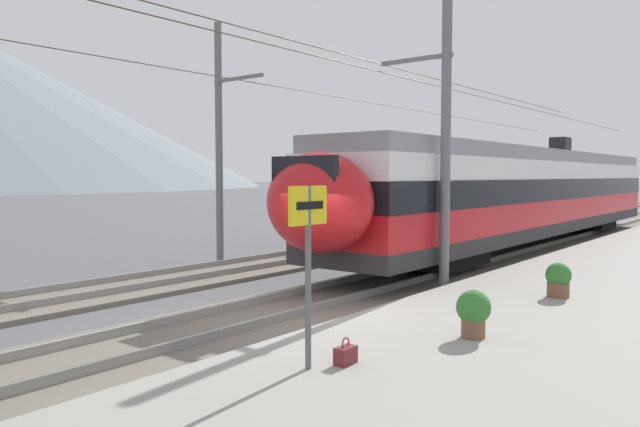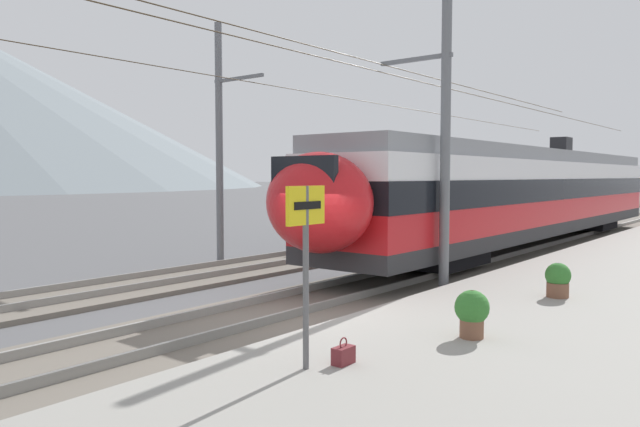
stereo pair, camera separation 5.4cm
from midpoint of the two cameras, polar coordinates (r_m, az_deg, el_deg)
ground_plane at (r=11.64m, az=-2.45°, el=-10.67°), size 400.00×400.00×0.00m
platform_slab at (r=9.29m, az=20.67°, el=-13.46°), size 120.00×7.15×0.36m
track_near at (r=12.20m, az=-5.55°, el=-9.69°), size 120.00×3.00×0.28m
track_far at (r=15.86m, az=-18.09°, el=-6.75°), size 120.00×3.00×0.28m
train_near_platform at (r=24.31m, az=18.89°, el=1.89°), size 26.61×2.97×4.27m
train_far_track at (r=37.32m, az=18.35°, el=2.44°), size 32.15×2.97×4.27m
catenary_mast_mid at (r=14.74m, az=11.47°, el=7.51°), size 49.96×1.97×7.40m
catenary_mast_far_side at (r=19.97m, az=-9.19°, el=7.11°), size 49.96×2.15×7.83m
platform_sign at (r=7.70m, az=-1.16°, el=-2.11°), size 0.70×0.08×2.38m
handbag_near_sign at (r=8.21m, az=2.43°, el=-13.28°), size 0.32×0.18×0.36m
potted_plant_platform_edge at (r=9.68m, az=14.40°, el=-8.91°), size 0.54×0.54×0.75m
potted_plant_by_shelter at (r=13.40m, az=21.79°, el=-5.77°), size 0.51×0.51×0.72m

